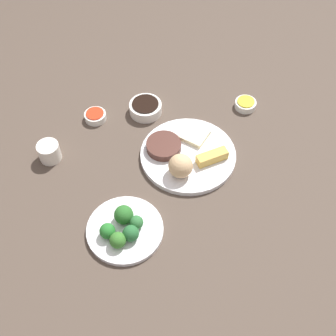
# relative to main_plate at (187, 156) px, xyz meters

# --- Properties ---
(tabletop) EXTENTS (2.20, 2.20, 0.02)m
(tabletop) POSITION_rel_main_plate_xyz_m (-0.04, 0.00, -0.02)
(tabletop) COLOR #4B3E34
(tabletop) RESTS_ON ground
(main_plate) EXTENTS (0.28, 0.28, 0.02)m
(main_plate) POSITION_rel_main_plate_xyz_m (0.00, 0.00, 0.00)
(main_plate) COLOR white
(main_plate) RESTS_ON tabletop
(rice_scoop) EXTENTS (0.07, 0.07, 0.07)m
(rice_scoop) POSITION_rel_main_plate_xyz_m (0.02, -0.07, 0.04)
(rice_scoop) COLOR tan
(rice_scoop) RESTS_ON main_plate
(spring_roll) EXTENTS (0.08, 0.09, 0.03)m
(spring_roll) POSITION_rel_main_plate_xyz_m (0.07, 0.02, 0.02)
(spring_roll) COLOR gold
(spring_roll) RESTS_ON main_plate
(crab_rangoon_wonton) EXTENTS (0.08, 0.07, 0.01)m
(crab_rangoon_wonton) POSITION_rel_main_plate_xyz_m (-0.02, 0.07, 0.01)
(crab_rangoon_wonton) COLOR beige
(crab_rangoon_wonton) RESTS_ON main_plate
(stir_fry_heap) EXTENTS (0.10, 0.10, 0.02)m
(stir_fry_heap) POSITION_rel_main_plate_xyz_m (-0.07, -0.02, 0.02)
(stir_fry_heap) COLOR #492820
(stir_fry_heap) RESTS_ON main_plate
(broccoli_plate) EXTENTS (0.20, 0.20, 0.01)m
(broccoli_plate) POSITION_rel_main_plate_xyz_m (-0.01, -0.30, -0.00)
(broccoli_plate) COLOR white
(broccoli_plate) RESTS_ON tabletop
(broccoli_floret_0) EXTENTS (0.04, 0.04, 0.04)m
(broccoli_floret_0) POSITION_rel_main_plate_xyz_m (-0.04, -0.33, 0.03)
(broccoli_floret_0) COLOR #25722A
(broccoli_floret_0) RESTS_ON broccoli_plate
(broccoli_floret_1) EXTENTS (0.05, 0.05, 0.05)m
(broccoli_floret_1) POSITION_rel_main_plate_xyz_m (-0.03, -0.28, 0.03)
(broccoli_floret_1) COLOR #286727
(broccoli_floret_1) RESTS_ON broccoli_plate
(broccoli_floret_2) EXTENTS (0.04, 0.04, 0.04)m
(broccoli_floret_2) POSITION_rel_main_plate_xyz_m (0.01, -0.31, 0.03)
(broccoli_floret_2) COLOR #24602F
(broccoli_floret_2) RESTS_ON broccoli_plate
(broccoli_floret_4) EXTENTS (0.04, 0.04, 0.04)m
(broccoli_floret_4) POSITION_rel_main_plate_xyz_m (0.01, -0.27, 0.02)
(broccoli_floret_4) COLOR #2C6934
(broccoli_floret_4) RESTS_ON broccoli_plate
(broccoli_floret_6) EXTENTS (0.04, 0.04, 0.04)m
(broccoli_floret_6) POSITION_rel_main_plate_xyz_m (-0.00, -0.34, 0.03)
(broccoli_floret_6) COLOR #35732A
(broccoli_floret_6) RESTS_ON broccoli_plate
(soy_sauce_bowl) EXTENTS (0.10, 0.10, 0.03)m
(soy_sauce_bowl) POSITION_rel_main_plate_xyz_m (-0.21, 0.09, 0.01)
(soy_sauce_bowl) COLOR white
(soy_sauce_bowl) RESTS_ON tabletop
(soy_sauce_bowl_liquid) EXTENTS (0.08, 0.08, 0.00)m
(soy_sauce_bowl_liquid) POSITION_rel_main_plate_xyz_m (-0.21, 0.09, 0.03)
(soy_sauce_bowl_liquid) COLOR black
(soy_sauce_bowl_liquid) RESTS_ON soy_sauce_bowl
(sauce_ramekin_sweet_and_sour) EXTENTS (0.07, 0.07, 0.02)m
(sauce_ramekin_sweet_and_sour) POSITION_rel_main_plate_xyz_m (-0.32, -0.02, 0.00)
(sauce_ramekin_sweet_and_sour) COLOR white
(sauce_ramekin_sweet_and_sour) RESTS_ON tabletop
(sauce_ramekin_sweet_and_sour_liquid) EXTENTS (0.06, 0.06, 0.00)m
(sauce_ramekin_sweet_and_sour_liquid) POSITION_rel_main_plate_xyz_m (-0.32, -0.02, 0.02)
(sauce_ramekin_sweet_and_sour_liquid) COLOR red
(sauce_ramekin_sweet_and_sour_liquid) RESTS_ON sauce_ramekin_sweet_and_sour
(sauce_ramekin_hot_mustard) EXTENTS (0.07, 0.07, 0.02)m
(sauce_ramekin_hot_mustard) POSITION_rel_main_plate_xyz_m (0.05, 0.28, 0.00)
(sauce_ramekin_hot_mustard) COLOR white
(sauce_ramekin_hot_mustard) RESTS_ON tabletop
(sauce_ramekin_hot_mustard_liquid) EXTENTS (0.06, 0.06, 0.00)m
(sauce_ramekin_hot_mustard_liquid) POSITION_rel_main_plate_xyz_m (0.05, 0.28, 0.02)
(sauce_ramekin_hot_mustard_liquid) COLOR yellow
(sauce_ramekin_hot_mustard_liquid) RESTS_ON sauce_ramekin_hot_mustard
(teacup) EXTENTS (0.06, 0.06, 0.06)m
(teacup) POSITION_rel_main_plate_xyz_m (-0.34, -0.21, 0.02)
(teacup) COLOR white
(teacup) RESTS_ON tabletop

